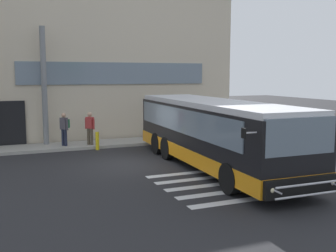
{
  "coord_description": "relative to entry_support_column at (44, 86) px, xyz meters",
  "views": [
    {
      "loc": [
        -4.83,
        -15.69,
        3.72
      ],
      "look_at": [
        1.68,
        0.12,
        1.5
      ],
      "focal_mm": 42.27,
      "sensor_mm": 36.0,
      "label": 1
    }
  ],
  "objects": [
    {
      "name": "ground_plane",
      "position": [
        2.96,
        -5.4,
        -3.16
      ],
      "size": [
        80.0,
        90.0,
        0.02
      ],
      "primitive_type": "cube",
      "color": "#232326",
      "rests_on": "ground"
    },
    {
      "name": "bay_paint_stripes",
      "position": [
        4.96,
        -9.6,
        -3.14
      ],
      "size": [
        4.4,
        3.96,
        0.01
      ],
      "color": "silver",
      "rests_on": "ground"
    },
    {
      "name": "boarding_curb",
      "position": [
        2.96,
        -0.6,
        -3.07
      ],
      "size": [
        20.63,
        2.0,
        0.15
      ],
      "primitive_type": "cube",
      "color": "#9E9B93",
      "rests_on": "ground"
    },
    {
      "name": "terminal_building",
      "position": [
        2.29,
        6.12,
        1.2
      ],
      "size": [
        18.43,
        13.8,
        8.72
      ],
      "color": "beige",
      "rests_on": "ground"
    },
    {
      "name": "entry_support_column",
      "position": [
        0.0,
        0.0,
        0.0
      ],
      "size": [
        0.28,
        0.28,
        5.99
      ],
      "primitive_type": "cylinder",
      "color": "slate",
      "rests_on": "boarding_curb"
    },
    {
      "name": "passenger_near_column",
      "position": [
        0.83,
        -0.84,
        -2.03
      ],
      "size": [
        0.5,
        0.52,
        1.68
      ],
      "color": "#1E2338",
      "rests_on": "boarding_curb"
    },
    {
      "name": "bus_main_foreground",
      "position": [
        5.77,
        -7.31,
        -1.81
      ],
      "size": [
        3.27,
        11.09,
        2.7
      ],
      "color": "black",
      "rests_on": "ground"
    },
    {
      "name": "passenger_by_doorway",
      "position": [
        2.07,
        -1.03,
        -2.07
      ],
      "size": [
        0.42,
        0.47,
        1.68
      ],
      "color": "#4C4233",
      "rests_on": "boarding_curb"
    },
    {
      "name": "safety_bollard_yellow",
      "position": [
        2.27,
        -1.8,
        -2.7
      ],
      "size": [
        0.18,
        0.18,
        0.9
      ],
      "primitive_type": "cylinder",
      "color": "yellow",
      "rests_on": "ground"
    }
  ]
}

